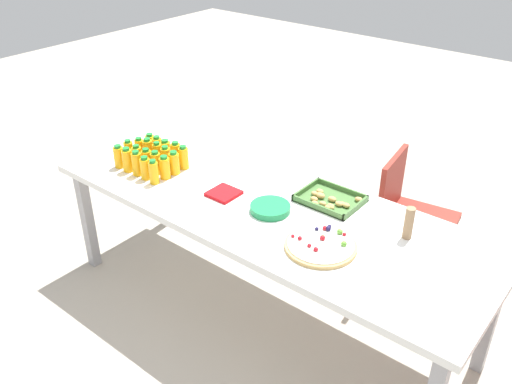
% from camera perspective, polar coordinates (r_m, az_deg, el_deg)
% --- Properties ---
extents(ground_plane, '(12.00, 12.00, 0.00)m').
position_cam_1_polar(ground_plane, '(3.26, 0.76, -12.15)').
color(ground_plane, '#B2A899').
extents(party_table, '(2.41, 0.86, 0.73)m').
position_cam_1_polar(party_table, '(2.85, 0.85, -2.15)').
color(party_table, white).
rests_on(party_table, ground_plane).
extents(chair_far_right, '(0.45, 0.45, 0.83)m').
position_cam_1_polar(chair_far_right, '(3.30, 15.63, -1.95)').
color(chair_far_right, maroon).
rests_on(chair_far_right, ground_plane).
extents(juice_bottle_0, '(0.06, 0.06, 0.14)m').
position_cam_1_polar(juice_bottle_0, '(3.25, -14.16, 3.60)').
color(juice_bottle_0, '#F9AC14').
rests_on(juice_bottle_0, party_table).
extents(juice_bottle_1, '(0.06, 0.06, 0.15)m').
position_cam_1_polar(juice_bottle_1, '(3.19, -13.31, 3.27)').
color(juice_bottle_1, '#F9AD14').
rests_on(juice_bottle_1, party_table).
extents(juice_bottle_2, '(0.06, 0.06, 0.15)m').
position_cam_1_polar(juice_bottle_2, '(3.13, -12.37, 2.92)').
color(juice_bottle_2, '#F9AD14').
rests_on(juice_bottle_2, party_table).
extents(juice_bottle_3, '(0.06, 0.06, 0.14)m').
position_cam_1_polar(juice_bottle_3, '(3.08, -11.51, 2.45)').
color(juice_bottle_3, '#FAAE14').
rests_on(juice_bottle_3, party_table).
extents(juice_bottle_4, '(0.05, 0.05, 0.14)m').
position_cam_1_polar(juice_bottle_4, '(3.03, -10.66, 2.04)').
color(juice_bottle_4, '#F9AD14').
rests_on(juice_bottle_4, party_table).
extents(juice_bottle_5, '(0.05, 0.05, 0.14)m').
position_cam_1_polar(juice_bottle_5, '(3.28, -13.16, 4.11)').
color(juice_bottle_5, '#F9AE14').
rests_on(juice_bottle_5, party_table).
extents(juice_bottle_6, '(0.06, 0.06, 0.13)m').
position_cam_1_polar(juice_bottle_6, '(3.23, -12.34, 3.66)').
color(juice_bottle_6, '#F9AC14').
rests_on(juice_bottle_6, party_table).
extents(juice_bottle_7, '(0.06, 0.06, 0.14)m').
position_cam_1_polar(juice_bottle_7, '(3.17, -11.36, 3.29)').
color(juice_bottle_7, '#F9AE14').
rests_on(juice_bottle_7, party_table).
extents(juice_bottle_8, '(0.06, 0.06, 0.14)m').
position_cam_1_polar(juice_bottle_8, '(3.13, -10.45, 3.00)').
color(juice_bottle_8, '#F9AE14').
rests_on(juice_bottle_8, party_table).
extents(juice_bottle_9, '(0.06, 0.06, 0.14)m').
position_cam_1_polar(juice_bottle_9, '(3.07, -9.53, 2.52)').
color(juice_bottle_9, '#FAAB14').
rests_on(juice_bottle_9, party_table).
extents(juice_bottle_10, '(0.05, 0.05, 0.13)m').
position_cam_1_polar(juice_bottle_10, '(3.33, -12.10, 4.47)').
color(juice_bottle_10, '#F9AC14').
rests_on(juice_bottle_10, party_table).
extents(juice_bottle_11, '(0.06, 0.06, 0.15)m').
position_cam_1_polar(juice_bottle_11, '(3.26, -11.23, 4.25)').
color(juice_bottle_11, '#FAAE14').
rests_on(juice_bottle_11, party_table).
extents(juice_bottle_12, '(0.05, 0.05, 0.15)m').
position_cam_1_polar(juice_bottle_12, '(3.21, -10.26, 3.89)').
color(juice_bottle_12, '#F9AE14').
rests_on(juice_bottle_12, party_table).
extents(juice_bottle_13, '(0.06, 0.06, 0.14)m').
position_cam_1_polar(juice_bottle_13, '(3.17, -9.42, 3.50)').
color(juice_bottle_13, '#FAAE14').
rests_on(juice_bottle_13, party_table).
extents(juice_bottle_14, '(0.06, 0.06, 0.14)m').
position_cam_1_polar(juice_bottle_14, '(3.11, -8.56, 3.00)').
color(juice_bottle_14, '#FAAC14').
rests_on(juice_bottle_14, party_table).
extents(juice_bottle_15, '(0.06, 0.06, 0.13)m').
position_cam_1_polar(juice_bottle_15, '(3.36, -11.00, 4.91)').
color(juice_bottle_15, '#F9AC14').
rests_on(juice_bottle_15, party_table).
extents(juice_bottle_16, '(0.06, 0.06, 0.14)m').
position_cam_1_polar(juice_bottle_16, '(3.31, -10.27, 4.61)').
color(juice_bottle_16, '#F9AE14').
rests_on(juice_bottle_16, party_table).
extents(juice_bottle_17, '(0.06, 0.06, 0.14)m').
position_cam_1_polar(juice_bottle_17, '(3.26, -9.43, 4.25)').
color(juice_bottle_17, '#F9AC14').
rests_on(juice_bottle_17, party_table).
extents(juice_bottle_18, '(0.06, 0.06, 0.14)m').
position_cam_1_polar(juice_bottle_18, '(3.21, -8.38, 3.96)').
color(juice_bottle_18, '#F9AC14').
rests_on(juice_bottle_18, party_table).
extents(juice_bottle_19, '(0.06, 0.06, 0.14)m').
position_cam_1_polar(juice_bottle_19, '(3.16, -7.59, 3.57)').
color(juice_bottle_19, '#F9AB14').
rests_on(juice_bottle_19, party_table).
extents(fruit_pizza, '(0.33, 0.33, 0.05)m').
position_cam_1_polar(fruit_pizza, '(2.50, 6.81, -5.54)').
color(fruit_pizza, tan).
rests_on(fruit_pizza, party_table).
extents(snack_tray, '(0.32, 0.25, 0.04)m').
position_cam_1_polar(snack_tray, '(2.85, 7.74, -0.80)').
color(snack_tray, '#477238').
rests_on(snack_tray, party_table).
extents(plate_stack, '(0.20, 0.20, 0.03)m').
position_cam_1_polar(plate_stack, '(2.74, 1.50, -1.71)').
color(plate_stack, '#1E8C4C').
rests_on(plate_stack, party_table).
extents(napkin_stack, '(0.15, 0.15, 0.02)m').
position_cam_1_polar(napkin_stack, '(2.89, -3.39, -0.14)').
color(napkin_stack, red).
rests_on(napkin_stack, party_table).
extents(cardboard_tube, '(0.04, 0.04, 0.16)m').
position_cam_1_polar(cardboard_tube, '(2.61, 15.70, -3.15)').
color(cardboard_tube, '#9E7A56').
rests_on(cardboard_tube, party_table).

